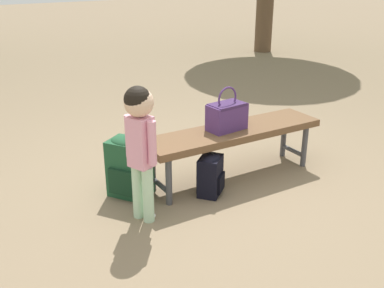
# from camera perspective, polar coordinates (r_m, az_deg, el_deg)

# --- Properties ---
(ground_plane) EXTENTS (40.00, 40.00, 0.00)m
(ground_plane) POSITION_cam_1_polar(r_m,az_deg,el_deg) (3.72, 0.76, -5.97)
(ground_plane) COLOR #7F6B51
(ground_plane) RESTS_ON ground
(park_bench) EXTENTS (1.62, 0.47, 0.45)m
(park_bench) POSITION_cam_1_polar(r_m,az_deg,el_deg) (3.82, 5.30, 1.14)
(park_bench) COLOR brown
(park_bench) RESTS_ON ground
(handbag) EXTENTS (0.33, 0.20, 0.37)m
(handbag) POSITION_cam_1_polar(r_m,az_deg,el_deg) (3.73, 4.44, 3.66)
(handbag) COLOR #4C2D66
(handbag) RESTS_ON park_bench
(child_standing) EXTENTS (0.20, 0.26, 1.00)m
(child_standing) POSITION_cam_1_polar(r_m,az_deg,el_deg) (3.07, -6.60, 1.36)
(child_standing) COLOR #B2D8B2
(child_standing) RESTS_ON ground
(backpack_large) EXTENTS (0.37, 0.39, 0.53)m
(backpack_large) POSITION_cam_1_polar(r_m,az_deg,el_deg) (3.59, -7.92, -2.54)
(backpack_large) COLOR #1E4C2D
(backpack_large) RESTS_ON ground
(backpack_small) EXTENTS (0.27, 0.26, 0.37)m
(backpack_small) POSITION_cam_1_polar(r_m,az_deg,el_deg) (3.60, 2.35, -3.73)
(backpack_small) COLOR black
(backpack_small) RESTS_ON ground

